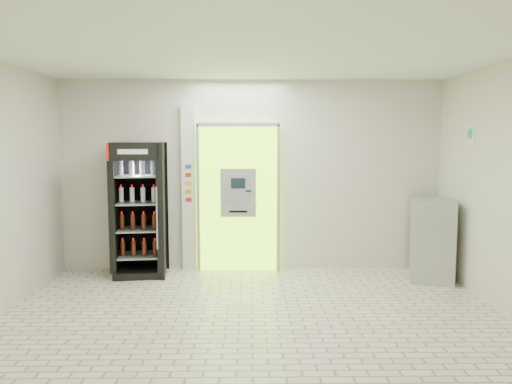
{
  "coord_description": "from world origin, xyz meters",
  "views": [
    {
      "loc": [
        -0.03,
        -5.38,
        2.07
      ],
      "look_at": [
        0.06,
        1.2,
        1.38
      ],
      "focal_mm": 35.0,
      "sensor_mm": 36.0,
      "label": 1
    }
  ],
  "objects": [
    {
      "name": "ground",
      "position": [
        0.0,
        0.0,
        0.0
      ],
      "size": [
        6.0,
        6.0,
        0.0
      ],
      "primitive_type": "plane",
      "color": "beige",
      "rests_on": "ground"
    },
    {
      "name": "room_shell",
      "position": [
        0.0,
        0.0,
        1.84
      ],
      "size": [
        6.0,
        6.0,
        6.0
      ],
      "color": "beige",
      "rests_on": "ground"
    },
    {
      "name": "atm_assembly",
      "position": [
        -0.2,
        2.41,
        1.17
      ],
      "size": [
        1.3,
        0.24,
        2.33
      ],
      "color": "#81EC12",
      "rests_on": "ground"
    },
    {
      "name": "pillar",
      "position": [
        -0.98,
        2.45,
        1.3
      ],
      "size": [
        0.22,
        0.11,
        2.6
      ],
      "color": "silver",
      "rests_on": "ground"
    },
    {
      "name": "beverage_cooler",
      "position": [
        -1.7,
        2.16,
        0.97
      ],
      "size": [
        0.84,
        0.78,
        2.03
      ],
      "rotation": [
        0.0,
        0.0,
        0.12
      ],
      "color": "black",
      "rests_on": "ground"
    },
    {
      "name": "steel_cabinet",
      "position": [
        2.69,
        1.9,
        0.6
      ],
      "size": [
        0.84,
        1.03,
        1.2
      ],
      "rotation": [
        0.0,
        0.0,
        -0.28
      ],
      "color": "#A1A3A8",
      "rests_on": "ground"
    },
    {
      "name": "exit_sign",
      "position": [
        2.99,
        1.4,
        2.12
      ],
      "size": [
        0.02,
        0.22,
        0.26
      ],
      "color": "white",
      "rests_on": "room_shell"
    }
  ]
}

